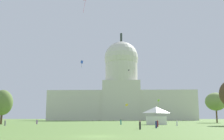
{
  "coord_description": "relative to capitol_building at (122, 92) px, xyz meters",
  "views": [
    {
      "loc": [
        3.27,
        -32.87,
        2.2
      ],
      "look_at": [
        -1.84,
        84.47,
        22.78
      ],
      "focal_mm": 43.64,
      "sensor_mm": 36.0,
      "label": 1
    }
  ],
  "objects": [
    {
      "name": "person_grey_lawn_far_right",
      "position": [
        -30.51,
        -140.7,
        -21.24
      ],
      "size": [
        0.59,
        0.59,
        1.58
      ],
      "rotation": [
        0.0,
        0.0,
        4.22
      ],
      "color": "gray",
      "rests_on": "ground_plane"
    },
    {
      "name": "person_navy_aisle_center",
      "position": [
        8.58,
        -155.98,
        -21.18
      ],
      "size": [
        0.51,
        0.51,
        1.68
      ],
      "rotation": [
        0.0,
        0.0,
        0.43
      ],
      "color": "navy",
      "rests_on": "ground_plane"
    },
    {
      "name": "kite_black_mid",
      "position": [
        5.45,
        -27.67,
        12.86
      ],
      "size": [
        0.93,
        0.93,
        3.02
      ],
      "rotation": [
        0.0,
        0.0,
        5.44
      ],
      "color": "black"
    },
    {
      "name": "kite_gold_mid",
      "position": [
        -21.14,
        -70.48,
        9.88
      ],
      "size": [
        0.77,
        1.23,
        3.68
      ],
      "rotation": [
        0.0,
        0.0,
        0.46
      ],
      "color": "gold"
    },
    {
      "name": "person_purple_front_center",
      "position": [
        5.24,
        -155.23,
        -21.16
      ],
      "size": [
        0.51,
        0.51,
        1.72
      ],
      "rotation": [
        0.0,
        0.0,
        2.53
      ],
      "color": "#703D93",
      "rests_on": "ground_plane"
    },
    {
      "name": "person_white_mid_right",
      "position": [
        16.36,
        -137.79,
        -21.22
      ],
      "size": [
        0.55,
        0.55,
        1.61
      ],
      "rotation": [
        0.0,
        0.0,
        5.33
      ],
      "color": "silver",
      "rests_on": "ground_plane"
    },
    {
      "name": "capitol_building",
      "position": [
        0.0,
        0.0,
        0.0
      ],
      "size": [
        113.07,
        27.07,
        70.32
      ],
      "color": "beige",
      "rests_on": "ground_plane"
    },
    {
      "name": "tree_east_mid",
      "position": [
        41.97,
        -93.43,
        -12.88
      ],
      "size": [
        13.15,
        13.58,
        13.03
      ],
      "color": "brown",
      "rests_on": "ground_plane"
    },
    {
      "name": "kite_yellow_low",
      "position": [
        3.46,
        -52.32,
        -12.34
      ],
      "size": [
        1.57,
        1.56,
        1.3
      ],
      "rotation": [
        0.0,
        0.0,
        5.4
      ],
      "color": "yellow"
    },
    {
      "name": "person_black_back_left",
      "position": [
        4.81,
        -162.58,
        -21.17
      ],
      "size": [
        0.36,
        0.36,
        1.64
      ],
      "rotation": [
        0.0,
        0.0,
        3.0
      ],
      "color": "black",
      "rests_on": "ground_plane"
    },
    {
      "name": "kite_blue_mid",
      "position": [
        -16.65,
        -97.54,
        4.32
      ],
      "size": [
        1.12,
        0.5,
        3.53
      ],
      "rotation": [
        0.0,
        0.0,
        5.83
      ],
      "color": "blue"
    },
    {
      "name": "event_tent",
      "position": [
        12.01,
        -126.61,
        -19.14
      ],
      "size": [
        6.65,
        5.3,
        5.6
      ],
      "rotation": [
        0.0,
        0.0,
        -0.04
      ],
      "color": "white",
      "rests_on": "ground_plane"
    },
    {
      "name": "ground_plane",
      "position": [
        -1.45,
        -181.77,
        -21.95
      ],
      "size": [
        800.0,
        800.0,
        0.0
      ],
      "primitive_type": "plane",
      "color": "olive"
    },
    {
      "name": "tree_west_far",
      "position": [
        -38.51,
        -125.59,
        -14.84
      ],
      "size": [
        7.14,
        6.53,
        11.32
      ],
      "color": "#4C3823",
      "rests_on": "ground_plane"
    },
    {
      "name": "person_purple_front_right",
      "position": [
        -27.76,
        -121.84,
        -21.2
      ],
      "size": [
        0.56,
        0.56,
        1.64
      ],
      "rotation": [
        0.0,
        0.0,
        5.46
      ],
      "color": "#703D93",
      "rests_on": "ground_plane"
    },
    {
      "name": "person_teal_mid_center",
      "position": [
        0.85,
        -128.69,
        -21.1
      ],
      "size": [
        0.46,
        0.46,
        1.81
      ],
      "rotation": [
        0.0,
        0.0,
        3.55
      ],
      "color": "#1E757A",
      "rests_on": "ground_plane"
    },
    {
      "name": "kite_lime_low",
      "position": [
        19.67,
        -73.26,
        -11.06
      ],
      "size": [
        1.17,
        1.19,
        3.86
      ],
      "rotation": [
        0.0,
        0.0,
        5.8
      ],
      "color": "#8CD133"
    },
    {
      "name": "person_maroon_lawn_far_left",
      "position": [
        9.9,
        -147.39,
        -21.21
      ],
      "size": [
        0.56,
        0.56,
        1.63
      ],
      "rotation": [
        0.0,
        0.0,
        5.54
      ],
      "color": "maroon",
      "rests_on": "ground_plane"
    },
    {
      "name": "kite_white_mid",
      "position": [
        8.72,
        -44.5,
        10.89
      ],
      "size": [
        1.46,
        1.66,
        3.17
      ],
      "rotation": [
        0.0,
        0.0,
        1.02
      ],
      "color": "white"
    }
  ]
}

